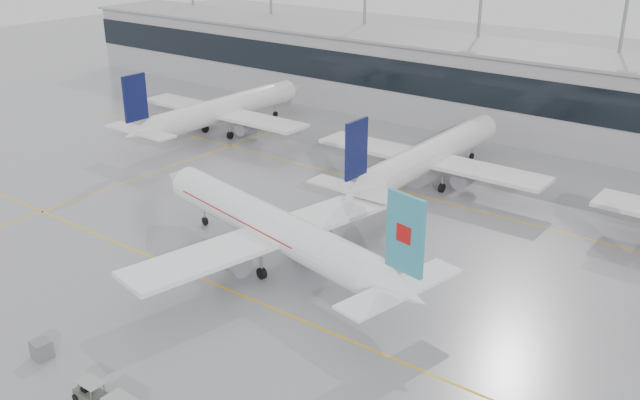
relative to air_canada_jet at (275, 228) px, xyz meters
The scene contains 13 objects.
ground 7.29m from the air_canada_jet, 82.89° to the right, with size 320.00×320.00×0.00m, color gray.
taxi_line_main 7.29m from the air_canada_jet, 82.89° to the right, with size 120.00×0.25×0.01m, color gold.
taxi_line_north 24.18m from the air_canada_jet, 88.16° to the left, with size 120.00×0.25×0.01m, color gold.
taxi_line_cross 30.79m from the air_canada_jet, 163.14° to the left, with size 0.25×60.00×0.01m, color gold.
terminal 55.90m from the air_canada_jet, 89.21° to the left, with size 180.00×15.00×12.00m, color #97979B.
terminal_glass 48.45m from the air_canada_jet, 89.09° to the left, with size 180.00×0.20×5.00m, color black.
terminal_roof 56.48m from the air_canada_jet, 89.21° to the left, with size 182.00×16.00×0.40m, color gray.
light_masts 62.59m from the air_canada_jet, 89.29° to the left, with size 156.40×1.00×22.60m.
air_canada_jet is the anchor object (origin of this frame).
parked_jet_b 43.94m from the air_canada_jet, 141.18° to the left, with size 29.64×36.96×11.72m.
parked_jet_c 27.56m from the air_canada_jet, 88.41° to the left, with size 29.64×36.96×11.72m.
baggage_tug 23.51m from the air_canada_jet, 82.25° to the right, with size 3.50×1.48×1.70m.
gse_unit 22.72m from the air_canada_jet, 100.78° to the right, with size 1.40×1.30×1.40m, color slate.
Camera 1 is at (39.23, -39.14, 31.41)m, focal length 40.00 mm.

